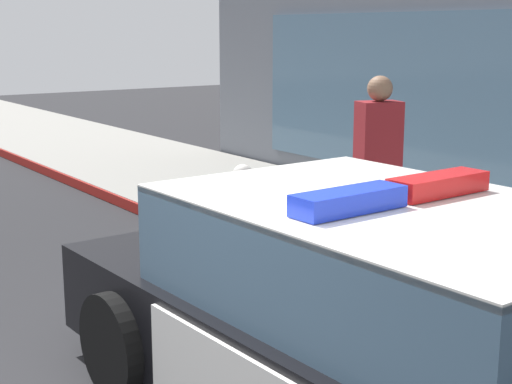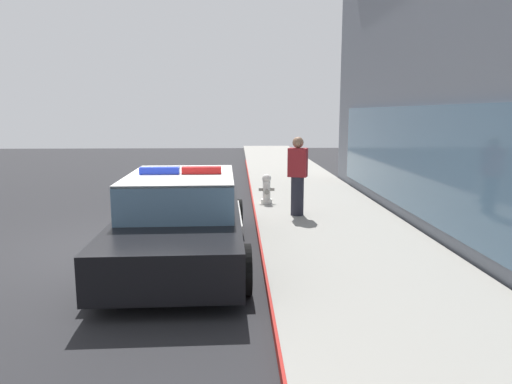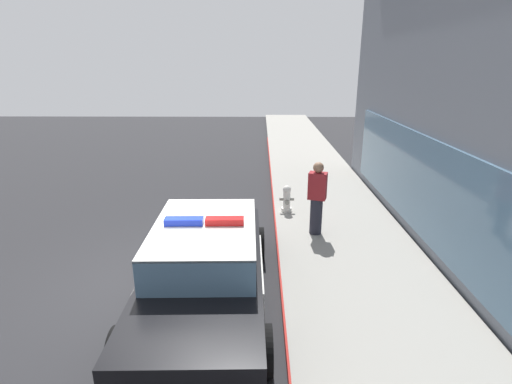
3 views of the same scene
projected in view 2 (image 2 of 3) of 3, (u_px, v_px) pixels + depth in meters
ground at (118, 246)px, 8.51m from camera, size 48.00×48.00×0.00m
sidewalk at (344, 240)px, 8.66m from camera, size 48.00×3.06×0.15m
curb_red_paint at (259, 241)px, 8.60m from camera, size 28.80×0.04×0.14m
police_cruiser at (181, 217)px, 7.73m from camera, size 4.94×2.21×1.49m
fire_hydrant at (267, 189)px, 11.73m from camera, size 0.34×0.39×0.73m
pedestrian_on_sidewalk at (298, 176)px, 10.27m from camera, size 0.37×0.46×1.71m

